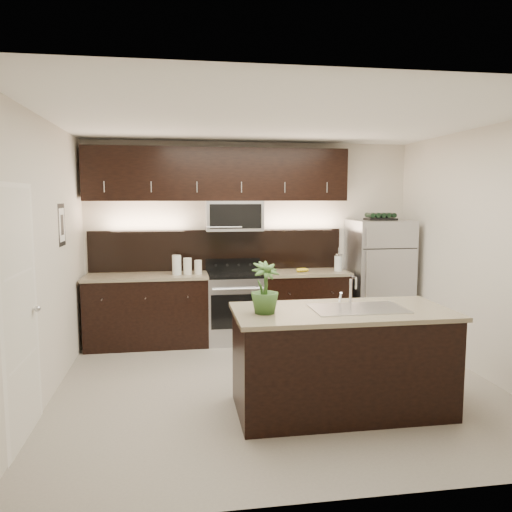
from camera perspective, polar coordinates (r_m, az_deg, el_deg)
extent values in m
plane|color=gray|center=(5.36, 2.52, -14.58)|extent=(4.50, 4.50, 0.00)
cube|color=beige|center=(6.99, -0.66, 1.82)|extent=(4.50, 0.02, 2.70)
cube|color=beige|center=(3.12, 9.96, -4.39)|extent=(4.50, 0.02, 2.70)
cube|color=beige|center=(5.09, -23.09, -0.55)|extent=(0.02, 4.00, 2.70)
cube|color=beige|center=(5.90, 24.54, 0.32)|extent=(0.02, 4.00, 2.70)
cube|color=white|center=(5.05, 2.69, 15.30)|extent=(4.50, 4.00, 0.02)
cube|color=silver|center=(4.38, -25.19, -6.27)|extent=(0.04, 0.80, 2.02)
sphere|color=silver|center=(4.67, -23.73, -5.53)|extent=(0.06, 0.06, 0.06)
cube|color=black|center=(5.79, -21.30, 3.33)|extent=(0.01, 0.32, 0.46)
cube|color=white|center=(5.79, -21.27, 3.33)|extent=(0.00, 0.24, 0.36)
cube|color=black|center=(6.76, -12.29, -6.22)|extent=(1.57, 0.62, 0.90)
cube|color=black|center=(6.96, 5.54, -5.72)|extent=(1.16, 0.62, 0.90)
cube|color=#B2B2B7|center=(6.79, -2.38, -6.01)|extent=(0.76, 0.62, 0.90)
cube|color=black|center=(6.71, -2.39, -2.14)|extent=(0.76, 0.60, 0.03)
cube|color=tan|center=(6.68, -12.39, -2.28)|extent=(1.59, 0.65, 0.04)
cube|color=tan|center=(6.88, 5.58, -1.90)|extent=(1.18, 0.65, 0.04)
cube|color=black|center=(6.94, -4.37, 0.69)|extent=(3.49, 0.02, 0.56)
cube|color=#B2B2B7|center=(6.74, -2.53, 4.62)|extent=(0.76, 0.40, 0.40)
cube|color=black|center=(6.76, -4.34, 9.27)|extent=(3.49, 0.33, 0.70)
cube|color=black|center=(4.72, 9.70, -11.85)|extent=(1.90, 0.90, 0.90)
cube|color=tan|center=(4.59, 9.82, -6.28)|extent=(1.96, 0.96, 0.04)
cube|color=silver|center=(4.64, 11.59, -5.87)|extent=(0.84, 0.50, 0.01)
cylinder|color=silver|center=(4.81, 10.75, -4.02)|extent=(0.03, 0.03, 0.24)
cylinder|color=silver|center=(4.72, 11.07, -2.38)|extent=(0.02, 0.14, 0.02)
cylinder|color=silver|center=(4.66, 11.35, -3.12)|extent=(0.02, 0.02, 0.10)
cube|color=#B2B2B7|center=(7.17, 13.85, -2.54)|extent=(0.79, 0.71, 1.63)
cube|color=black|center=(7.09, 14.03, 4.11)|extent=(0.40, 0.25, 0.03)
cylinder|color=black|center=(7.03, 12.89, 4.52)|extent=(0.07, 0.23, 0.07)
cylinder|color=black|center=(7.06, 13.47, 4.51)|extent=(0.07, 0.23, 0.07)
cylinder|color=black|center=(7.09, 14.04, 4.50)|extent=(0.07, 0.23, 0.07)
cylinder|color=black|center=(7.12, 14.62, 4.49)|extent=(0.07, 0.23, 0.07)
cylinder|color=black|center=(7.15, 15.18, 4.49)|extent=(0.07, 0.23, 0.07)
imported|color=#335622|center=(4.34, 1.01, -3.65)|extent=(0.32, 0.32, 0.45)
cylinder|color=silver|center=(6.59, -9.05, -1.01)|extent=(0.12, 0.12, 0.26)
cylinder|color=silver|center=(6.61, -7.84, -1.16)|extent=(0.11, 0.11, 0.22)
cylinder|color=silver|center=(6.62, -6.63, -1.27)|extent=(0.10, 0.10, 0.18)
cylinder|color=silver|center=(6.94, 9.38, -0.84)|extent=(0.10, 0.10, 0.21)
cylinder|color=silver|center=(6.93, 9.39, 0.10)|extent=(0.11, 0.11, 0.02)
cylinder|color=silver|center=(6.92, 9.40, 0.53)|extent=(0.01, 0.01, 0.08)
ellipsoid|color=gold|center=(6.77, 4.85, -1.61)|extent=(0.22, 0.19, 0.06)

